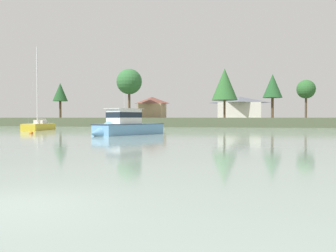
{
  "coord_description": "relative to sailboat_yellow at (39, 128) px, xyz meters",
  "views": [
    {
      "loc": [
        5.1,
        -7.29,
        1.94
      ],
      "look_at": [
        -5.42,
        40.72,
        0.85
      ],
      "focal_mm": 39.8,
      "sensor_mm": 36.0,
      "label": 1
    }
  ],
  "objects": [
    {
      "name": "ground_plane",
      "position": [
        27.58,
        -46.1,
        -0.3
      ],
      "size": [
        445.32,
        445.32,
        0.0
      ],
      "primitive_type": "plane",
      "color": "gray"
    },
    {
      "name": "far_shore_bank",
      "position": [
        27.58,
        48.79,
        0.69
      ],
      "size": [
        200.4,
        53.62,
        1.97
      ],
      "primitive_type": "cube",
      "color": "#4C563D",
      "rests_on": "ground"
    },
    {
      "name": "sailboat_yellow",
      "position": [
        0.0,
        0.0,
        0.0
      ],
      "size": [
        4.03,
        9.55,
        13.74
      ],
      "color": "gold",
      "rests_on": "ground"
    },
    {
      "name": "cruiser_skyblue",
      "position": [
        18.73,
        -13.46,
        0.41
      ],
      "size": [
        6.96,
        10.28,
        5.63
      ],
      "color": "#669ECC",
      "rests_on": "ground"
    },
    {
      "name": "mooring_buoy_orange",
      "position": [
        7.11,
        -13.4,
        -0.21
      ],
      "size": [
        0.49,
        0.49,
        0.54
      ],
      "color": "orange",
      "rests_on": "ground"
    },
    {
      "name": "shore_tree_right_mid",
      "position": [
        45.08,
        34.9,
        8.01
      ],
      "size": [
        4.18,
        4.18,
        8.5
      ],
      "color": "brown",
      "rests_on": "far_shore_bank"
    },
    {
      "name": "shore_tree_right",
      "position": [
        27.6,
        24.86,
        8.6
      ],
      "size": [
        5.4,
        5.4,
        10.25
      ],
      "color": "brown",
      "rests_on": "far_shore_bank"
    },
    {
      "name": "shore_tree_center",
      "position": [
        0.14,
        44.97,
        11.62
      ],
      "size": [
        7.03,
        7.03,
        13.52
      ],
      "color": "brown",
      "rests_on": "far_shore_bank"
    },
    {
      "name": "shore_tree_inland_c",
      "position": [
        -22.65,
        48.47,
        9.25
      ],
      "size": [
        4.44,
        4.44,
        10.41
      ],
      "color": "brown",
      "rests_on": "far_shore_bank"
    },
    {
      "name": "shore_tree_far_right",
      "position": [
        37.48,
        29.16,
        8.39
      ],
      "size": [
        4.13,
        4.13,
        9.33
      ],
      "color": "brown",
      "rests_on": "far_shore_bank"
    },
    {
      "name": "cottage_near_water",
      "position": [
        4.08,
        54.7,
        4.91
      ],
      "size": [
        7.78,
        8.01,
        6.25
      ],
      "color": "tan",
      "rests_on": "far_shore_bank"
    },
    {
      "name": "cottage_behind_trees",
      "position": [
        30.08,
        48.54,
        4.61
      ],
      "size": [
        11.84,
        10.76,
        5.68
      ],
      "color": "silver",
      "rests_on": "far_shore_bank"
    }
  ]
}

